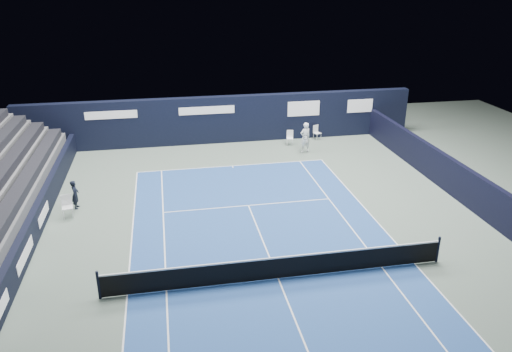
{
  "coord_description": "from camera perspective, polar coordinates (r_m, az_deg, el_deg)",
  "views": [
    {
      "loc": [
        -3.76,
        -15.29,
        10.58
      ],
      "look_at": [
        0.49,
        6.97,
        1.3
      ],
      "focal_mm": 35.0,
      "sensor_mm": 36.0,
      "label": 1
    }
  ],
  "objects": [
    {
      "name": "ground",
      "position": [
        20.62,
        1.28,
        -8.62
      ],
      "size": [
        48.0,
        48.0,
        0.0
      ],
      "primitive_type": "plane",
      "color": "#536256",
      "rests_on": "ground"
    },
    {
      "name": "court_surface",
      "position": [
        18.97,
        2.56,
        -11.65
      ],
      "size": [
        10.97,
        23.77,
        0.01
      ],
      "primitive_type": "cube",
      "color": "navy",
      "rests_on": "ground"
    },
    {
      "name": "enclosure_wall_right",
      "position": [
        27.39,
        21.45,
        -0.04
      ],
      "size": [
        0.3,
        22.0,
        1.8
      ],
      "primitive_type": "cube",
      "color": "black",
      "rests_on": "ground"
    },
    {
      "name": "folding_chair_back_a",
      "position": [
        33.02,
        3.9,
        4.69
      ],
      "size": [
        0.51,
        0.53,
        0.96
      ],
      "rotation": [
        0.0,
        0.0,
        -0.24
      ],
      "color": "white",
      "rests_on": "ground"
    },
    {
      "name": "folding_chair_back_b",
      "position": [
        34.25,
        6.93,
        5.09
      ],
      "size": [
        0.56,
        0.55,
        0.98
      ],
      "rotation": [
        0.0,
        0.0,
        0.4
      ],
      "color": "silver",
      "rests_on": "ground"
    },
    {
      "name": "line_judge_chair",
      "position": [
        24.72,
        -20.81,
        -3.07
      ],
      "size": [
        0.55,
        0.54,
        1.08
      ],
      "rotation": [
        0.0,
        0.0,
        0.19
      ],
      "color": "white",
      "rests_on": "ground"
    },
    {
      "name": "line_judge",
      "position": [
        25.43,
        -19.96,
        -2.0
      ],
      "size": [
        0.35,
        0.53,
        1.42
      ],
      "primitive_type": "imported",
      "rotation": [
        0.0,
        0.0,
        1.54
      ],
      "color": "black",
      "rests_on": "ground"
    },
    {
      "name": "court_markings",
      "position": [
        18.97,
        2.56,
        -11.63
      ],
      "size": [
        11.03,
        23.83,
        0.0
      ],
      "color": "white",
      "rests_on": "court_surface"
    },
    {
      "name": "tennis_net",
      "position": [
        18.69,
        2.58,
        -10.36
      ],
      "size": [
        12.9,
        0.1,
        1.1
      ],
      "color": "black",
      "rests_on": "ground"
    },
    {
      "name": "back_sponsor_wall",
      "position": [
        33.26,
        -3.92,
        6.47
      ],
      "size": [
        26.0,
        0.63,
        3.1
      ],
      "color": "black",
      "rests_on": "ground"
    },
    {
      "name": "side_barrier_left",
      "position": [
        24.18,
        -23.51,
        -4.1
      ],
      "size": [
        0.33,
        22.0,
        1.2
      ],
      "color": "black",
      "rests_on": "ground"
    },
    {
      "name": "tennis_player",
      "position": [
        31.53,
        5.64,
        4.41
      ],
      "size": [
        0.81,
        0.94,
        1.94
      ],
      "color": "white",
      "rests_on": "ground"
    }
  ]
}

